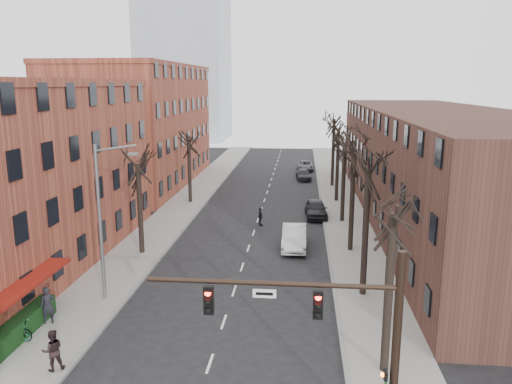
% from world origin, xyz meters
% --- Properties ---
extents(sidewalk_left, '(4.00, 90.00, 0.15)m').
position_xyz_m(sidewalk_left, '(-8.00, 35.00, 0.07)').
color(sidewalk_left, gray).
rests_on(sidewalk_left, ground).
extents(sidewalk_right, '(4.00, 90.00, 0.15)m').
position_xyz_m(sidewalk_right, '(8.00, 35.00, 0.07)').
color(sidewalk_right, gray).
rests_on(sidewalk_right, ground).
extents(building_left_near, '(12.00, 26.00, 12.00)m').
position_xyz_m(building_left_near, '(-16.00, 15.00, 6.00)').
color(building_left_near, brown).
rests_on(building_left_near, ground).
extents(building_left_far, '(12.00, 28.00, 14.00)m').
position_xyz_m(building_left_far, '(-16.00, 44.00, 7.00)').
color(building_left_far, brown).
rests_on(building_left_far, ground).
extents(building_right, '(12.00, 50.00, 10.00)m').
position_xyz_m(building_right, '(16.00, 30.00, 5.00)').
color(building_right, '#472A21').
rests_on(building_right, ground).
extents(awning_left, '(1.20, 7.00, 0.15)m').
position_xyz_m(awning_left, '(-9.40, 6.00, 0.00)').
color(awning_left, maroon).
rests_on(awning_left, ground).
extents(hedge, '(0.80, 6.00, 1.00)m').
position_xyz_m(hedge, '(-9.50, 5.00, 0.65)').
color(hedge, '#143813').
rests_on(hedge, sidewalk_left).
extents(tree_right_a, '(5.20, 5.20, 10.00)m').
position_xyz_m(tree_right_a, '(7.60, 4.00, 0.00)').
color(tree_right_a, black).
rests_on(tree_right_a, ground).
extents(tree_right_b, '(5.20, 5.20, 10.80)m').
position_xyz_m(tree_right_b, '(7.60, 12.00, 0.00)').
color(tree_right_b, black).
rests_on(tree_right_b, ground).
extents(tree_right_c, '(5.20, 5.20, 11.60)m').
position_xyz_m(tree_right_c, '(7.60, 20.00, 0.00)').
color(tree_right_c, black).
rests_on(tree_right_c, ground).
extents(tree_right_d, '(5.20, 5.20, 10.00)m').
position_xyz_m(tree_right_d, '(7.60, 28.00, 0.00)').
color(tree_right_d, black).
rests_on(tree_right_d, ground).
extents(tree_right_e, '(5.20, 5.20, 10.80)m').
position_xyz_m(tree_right_e, '(7.60, 36.00, 0.00)').
color(tree_right_e, black).
rests_on(tree_right_e, ground).
extents(tree_right_f, '(5.20, 5.20, 11.60)m').
position_xyz_m(tree_right_f, '(7.60, 44.00, 0.00)').
color(tree_right_f, black).
rests_on(tree_right_f, ground).
extents(tree_left_a, '(5.20, 5.20, 9.50)m').
position_xyz_m(tree_left_a, '(-7.60, 18.00, 0.00)').
color(tree_left_a, black).
rests_on(tree_left_a, ground).
extents(tree_left_b, '(5.20, 5.20, 9.50)m').
position_xyz_m(tree_left_b, '(-7.60, 34.00, 0.00)').
color(tree_left_b, black).
rests_on(tree_left_b, ground).
extents(signal_mast_arm, '(8.14, 0.30, 7.20)m').
position_xyz_m(signal_mast_arm, '(5.45, -1.00, 4.40)').
color(signal_mast_arm, black).
rests_on(signal_mast_arm, ground).
extents(streetlight, '(2.45, 0.22, 9.03)m').
position_xyz_m(streetlight, '(-7.03, 10.00, 5.01)').
color(streetlight, slate).
rests_on(streetlight, ground).
extents(silver_sedan, '(1.81, 5.13, 1.69)m').
position_xyz_m(silver_sedan, '(3.44, 20.39, 0.84)').
color(silver_sedan, silver).
rests_on(silver_sedan, ground).
extents(parked_car_near, '(2.21, 4.88, 1.63)m').
position_xyz_m(parked_car_near, '(5.30, 29.55, 0.81)').
color(parked_car_near, black).
rests_on(parked_car_near, ground).
extents(parked_car_mid, '(2.20, 4.58, 1.29)m').
position_xyz_m(parked_car_mid, '(4.15, 48.11, 0.64)').
color(parked_car_mid, black).
rests_on(parked_car_mid, ground).
extents(parked_car_far, '(2.40, 4.86, 1.33)m').
position_xyz_m(parked_car_far, '(4.38, 55.43, 0.66)').
color(parked_car_far, '#5B5E63').
rests_on(parked_car_far, ground).
extents(pedestrian_a, '(0.84, 0.74, 1.93)m').
position_xyz_m(pedestrian_a, '(-8.88, 6.77, 1.12)').
color(pedestrian_a, black).
rests_on(pedestrian_a, sidewalk_left).
extents(pedestrian_b, '(1.12, 1.06, 1.83)m').
position_xyz_m(pedestrian_b, '(-6.52, 2.67, 1.07)').
color(pedestrian_b, black).
rests_on(pedestrian_b, sidewalk_left).
extents(pedestrian_crossing, '(0.69, 1.04, 1.64)m').
position_xyz_m(pedestrian_crossing, '(0.39, 26.22, 0.82)').
color(pedestrian_crossing, black).
rests_on(pedestrian_crossing, ground).
extents(bicycle, '(1.98, 1.05, 0.99)m').
position_xyz_m(bicycle, '(-9.60, 5.03, 0.64)').
color(bicycle, gray).
rests_on(bicycle, sidewalk_left).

